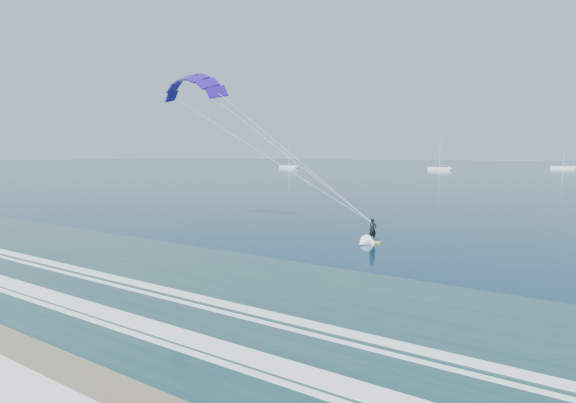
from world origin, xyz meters
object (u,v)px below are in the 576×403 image
Objects in this scene: sailboat_0 at (289,167)px; sailboat_1 at (439,168)px; sailboat_2 at (563,167)px; kitesurfer_rig at (273,144)px.

sailboat_0 is 65.71m from sailboat_1.
sailboat_1 is 60.31m from sailboat_2.
sailboat_0 is (-110.02, 153.32, -6.97)m from kitesurfer_rig.
kitesurfer_rig is 214.69m from sailboat_2.
sailboat_1 is at bearing -127.93° from sailboat_2.
sailboat_2 is at bearing 52.07° from sailboat_1.
kitesurfer_rig is at bearing -87.69° from sailboat_2.
sailboat_0 is at bearing -168.14° from sailboat_1.
sailboat_2 reaches higher than sailboat_0.
sailboat_0 is 1.00× the size of sailboat_1.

